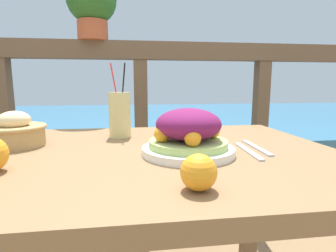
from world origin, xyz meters
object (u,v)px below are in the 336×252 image
object	(u,v)px
salad_plate	(188,135)
bread_basket	(15,132)
drink_glass	(120,115)
potted_plant	(92,3)

from	to	relation	value
salad_plate	bread_basket	distance (m)	0.51
salad_plate	bread_basket	world-z (taller)	salad_plate
drink_glass	bread_basket	xyz separation A→B (m)	(-0.30, -0.10, -0.04)
drink_glass	bread_basket	bearing A→B (deg)	-162.10
drink_glass	potted_plant	xyz separation A→B (m)	(-0.15, 0.50, 0.50)
bread_basket	potted_plant	size ratio (longest dim) A/B	0.53
salad_plate	drink_glass	size ratio (longest dim) A/B	0.96
salad_plate	potted_plant	xyz separation A→B (m)	(-0.33, 0.76, 0.53)
drink_glass	potted_plant	distance (m)	0.73
salad_plate	bread_basket	size ratio (longest dim) A/B	1.40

